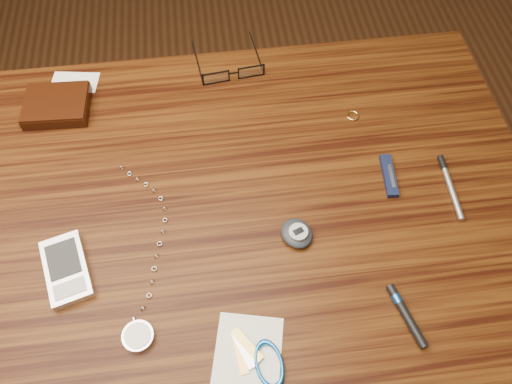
{
  "coord_description": "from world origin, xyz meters",
  "views": [
    {
      "loc": [
        -0.02,
        -0.42,
        1.45
      ],
      "look_at": [
        0.03,
        0.0,
        0.76
      ],
      "focal_mm": 35.0,
      "sensor_mm": 36.0,
      "label": 1
    }
  ],
  "objects_px": {
    "desk": "(240,229)",
    "pocket_watch": "(139,328)",
    "eyeglasses": "(233,72)",
    "pocket_knife": "(389,176)",
    "pda_phone": "(66,269)",
    "notepad_keys": "(259,358)",
    "silver_pen": "(449,182)",
    "wallet_and_card": "(57,105)",
    "pedometer": "(297,233)"
  },
  "relations": [
    {
      "from": "desk",
      "to": "notepad_keys",
      "type": "xyz_separation_m",
      "value": [
        0.0,
        -0.26,
        0.11
      ]
    },
    {
      "from": "pocket_knife",
      "to": "silver_pen",
      "type": "height_order",
      "value": "pocket_knife"
    },
    {
      "from": "pedometer",
      "to": "notepad_keys",
      "type": "distance_m",
      "value": 0.2
    },
    {
      "from": "pda_phone",
      "to": "pedometer",
      "type": "distance_m",
      "value": 0.35
    },
    {
      "from": "wallet_and_card",
      "to": "notepad_keys",
      "type": "relative_size",
      "value": 1.25
    },
    {
      "from": "wallet_and_card",
      "to": "pda_phone",
      "type": "xyz_separation_m",
      "value": [
        0.04,
        -0.33,
        -0.0
      ]
    },
    {
      "from": "pocket_watch",
      "to": "pda_phone",
      "type": "height_order",
      "value": "pda_phone"
    },
    {
      "from": "notepad_keys",
      "to": "eyeglasses",
      "type": "bearing_deg",
      "value": 87.99
    },
    {
      "from": "wallet_and_card",
      "to": "silver_pen",
      "type": "height_order",
      "value": "wallet_and_card"
    },
    {
      "from": "wallet_and_card",
      "to": "pocket_watch",
      "type": "distance_m",
      "value": 0.46
    },
    {
      "from": "pda_phone",
      "to": "silver_pen",
      "type": "distance_m",
      "value": 0.63
    },
    {
      "from": "pedometer",
      "to": "pocket_knife",
      "type": "bearing_deg",
      "value": 27.5
    },
    {
      "from": "wallet_and_card",
      "to": "pda_phone",
      "type": "relative_size",
      "value": 1.21
    },
    {
      "from": "pocket_watch",
      "to": "notepad_keys",
      "type": "xyz_separation_m",
      "value": [
        0.16,
        -0.06,
        -0.0
      ]
    },
    {
      "from": "pocket_watch",
      "to": "notepad_keys",
      "type": "bearing_deg",
      "value": -20.58
    },
    {
      "from": "pda_phone",
      "to": "pedometer",
      "type": "bearing_deg",
      "value": 2.49
    },
    {
      "from": "eyeglasses",
      "to": "pedometer",
      "type": "bearing_deg",
      "value": -79.81
    },
    {
      "from": "desk",
      "to": "pocket_knife",
      "type": "distance_m",
      "value": 0.28
    },
    {
      "from": "silver_pen",
      "to": "desk",
      "type": "bearing_deg",
      "value": 177.96
    },
    {
      "from": "pedometer",
      "to": "pocket_knife",
      "type": "distance_m",
      "value": 0.19
    },
    {
      "from": "wallet_and_card",
      "to": "pocket_knife",
      "type": "xyz_separation_m",
      "value": [
        0.56,
        -0.22,
        -0.01
      ]
    },
    {
      "from": "wallet_and_card",
      "to": "pocket_watch",
      "type": "bearing_deg",
      "value": -71.25
    },
    {
      "from": "desk",
      "to": "pocket_watch",
      "type": "distance_m",
      "value": 0.28
    },
    {
      "from": "pocket_watch",
      "to": "silver_pen",
      "type": "height_order",
      "value": "pocket_watch"
    },
    {
      "from": "desk",
      "to": "pocket_watch",
      "type": "xyz_separation_m",
      "value": [
        -0.16,
        -0.2,
        0.11
      ]
    },
    {
      "from": "desk",
      "to": "wallet_and_card",
      "type": "bearing_deg",
      "value": 142.46
    },
    {
      "from": "pocket_watch",
      "to": "silver_pen",
      "type": "distance_m",
      "value": 0.55
    },
    {
      "from": "silver_pen",
      "to": "pocket_knife",
      "type": "bearing_deg",
      "value": 165.62
    },
    {
      "from": "eyeglasses",
      "to": "notepad_keys",
      "type": "distance_m",
      "value": 0.54
    },
    {
      "from": "wallet_and_card",
      "to": "pedometer",
      "type": "relative_size",
      "value": 2.21
    },
    {
      "from": "notepad_keys",
      "to": "silver_pen",
      "type": "relative_size",
      "value": 0.96
    },
    {
      "from": "desk",
      "to": "notepad_keys",
      "type": "distance_m",
      "value": 0.28
    },
    {
      "from": "pocket_knife",
      "to": "pda_phone",
      "type": "bearing_deg",
      "value": -168.66
    },
    {
      "from": "pocket_watch",
      "to": "pda_phone",
      "type": "distance_m",
      "value": 0.15
    },
    {
      "from": "notepad_keys",
      "to": "pocket_knife",
      "type": "distance_m",
      "value": 0.37
    },
    {
      "from": "pocket_watch",
      "to": "pedometer",
      "type": "distance_m",
      "value": 0.27
    },
    {
      "from": "desk",
      "to": "pocket_knife",
      "type": "xyz_separation_m",
      "value": [
        0.26,
        0.01,
        0.11
      ]
    },
    {
      "from": "pocket_watch",
      "to": "eyeglasses",
      "type": "bearing_deg",
      "value": 69.09
    },
    {
      "from": "wallet_and_card",
      "to": "pocket_watch",
      "type": "xyz_separation_m",
      "value": [
        0.15,
        -0.43,
        -0.01
      ]
    },
    {
      "from": "pocket_knife",
      "to": "eyeglasses",
      "type": "bearing_deg",
      "value": 131.68
    },
    {
      "from": "pda_phone",
      "to": "pocket_knife",
      "type": "xyz_separation_m",
      "value": [
        0.52,
        0.11,
        -0.0
      ]
    },
    {
      "from": "pda_phone",
      "to": "silver_pen",
      "type": "xyz_separation_m",
      "value": [
        0.62,
        0.08,
        -0.0
      ]
    },
    {
      "from": "pda_phone",
      "to": "pocket_watch",
      "type": "bearing_deg",
      "value": -43.85
    },
    {
      "from": "eyeglasses",
      "to": "desk",
      "type": "bearing_deg",
      "value": -94.13
    },
    {
      "from": "desk",
      "to": "pocket_watch",
      "type": "relative_size",
      "value": 3.14
    },
    {
      "from": "eyeglasses",
      "to": "pocket_watch",
      "type": "height_order",
      "value": "eyeglasses"
    },
    {
      "from": "pocket_watch",
      "to": "pedometer",
      "type": "relative_size",
      "value": 4.72
    },
    {
      "from": "eyeglasses",
      "to": "wallet_and_card",
      "type": "bearing_deg",
      "value": -172.83
    },
    {
      "from": "pedometer",
      "to": "pocket_knife",
      "type": "relative_size",
      "value": 0.81
    },
    {
      "from": "eyeglasses",
      "to": "pocket_watch",
      "type": "xyz_separation_m",
      "value": [
        -0.18,
        -0.47,
        -0.01
      ]
    }
  ]
}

